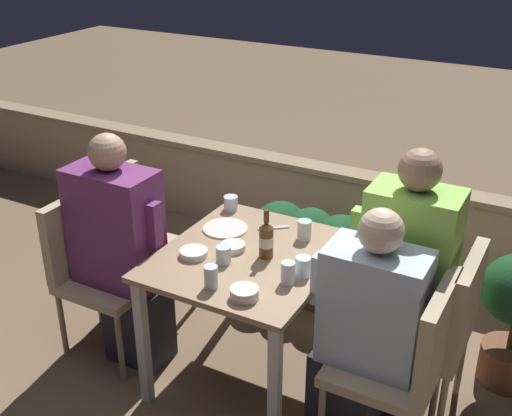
# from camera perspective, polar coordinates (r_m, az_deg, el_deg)

# --- Properties ---
(ground_plane) EXTENTS (16.00, 16.00, 0.00)m
(ground_plane) POSITION_cam_1_polar(r_m,az_deg,el_deg) (3.59, -0.56, -14.55)
(ground_plane) COLOR #7A6047
(parapet_wall) EXTENTS (9.00, 0.18, 0.63)m
(parapet_wall) POSITION_cam_1_polar(r_m,az_deg,el_deg) (4.59, 8.72, -0.45)
(parapet_wall) COLOR tan
(parapet_wall) RESTS_ON ground_plane
(dining_table) EXTENTS (0.82, 0.94, 0.75)m
(dining_table) POSITION_cam_1_polar(r_m,az_deg,el_deg) (3.21, -0.61, -5.70)
(dining_table) COLOR #937556
(dining_table) RESTS_ON ground_plane
(planter_hedge) EXTENTS (0.76, 0.47, 0.59)m
(planter_hedge) POSITION_cam_1_polar(r_m,az_deg,el_deg) (4.08, 4.49, -3.59)
(planter_hedge) COLOR brown
(planter_hedge) RESTS_ON ground_plane
(chair_left_near) EXTENTS (0.47, 0.46, 0.91)m
(chair_left_near) POSITION_cam_1_polar(r_m,az_deg,el_deg) (3.61, -14.15, -4.48)
(chair_left_near) COLOR tan
(chair_left_near) RESTS_ON ground_plane
(person_purple_stripe) EXTENTS (0.52, 0.26, 1.30)m
(person_purple_stripe) POSITION_cam_1_polar(r_m,az_deg,el_deg) (3.44, -11.79, -3.88)
(person_purple_stripe) COLOR #282833
(person_purple_stripe) RESTS_ON ground_plane
(chair_left_far) EXTENTS (0.47, 0.46, 0.91)m
(chair_left_far) POSITION_cam_1_polar(r_m,az_deg,el_deg) (3.86, -11.27, -2.14)
(chair_left_far) COLOR tan
(chair_left_far) RESTS_ON ground_plane
(chair_right_near) EXTENTS (0.47, 0.46, 0.91)m
(chair_right_near) POSITION_cam_1_polar(r_m,az_deg,el_deg) (2.90, 13.41, -12.69)
(chair_right_near) COLOR tan
(chair_right_near) RESTS_ON ground_plane
(person_blue_shirt) EXTENTS (0.50, 0.26, 1.21)m
(person_blue_shirt) POSITION_cam_1_polar(r_m,az_deg,el_deg) (2.91, 9.54, -10.77)
(person_blue_shirt) COLOR #282833
(person_blue_shirt) RESTS_ON ground_plane
(chair_right_far) EXTENTS (0.47, 0.46, 0.91)m
(chair_right_far) POSITION_cam_1_polar(r_m,az_deg,el_deg) (3.14, 16.00, -9.66)
(chair_right_far) COLOR tan
(chair_right_far) RESTS_ON ground_plane
(person_green_blouse) EXTENTS (0.49, 0.26, 1.37)m
(person_green_blouse) POSITION_cam_1_polar(r_m,az_deg,el_deg) (3.10, 12.69, -6.61)
(person_green_blouse) COLOR #282833
(person_green_blouse) RESTS_ON ground_plane
(beer_bottle) EXTENTS (0.07, 0.07, 0.25)m
(beer_bottle) POSITION_cam_1_polar(r_m,az_deg,el_deg) (3.08, 0.91, -2.79)
(beer_bottle) COLOR brown
(beer_bottle) RESTS_ON dining_table
(plate_0) EXTENTS (0.24, 0.24, 0.01)m
(plate_0) POSITION_cam_1_polar(r_m,az_deg,el_deg) (3.39, -2.76, -1.82)
(plate_0) COLOR silver
(plate_0) RESTS_ON dining_table
(bowl_0) EXTENTS (0.13, 0.13, 0.05)m
(bowl_0) POSITION_cam_1_polar(r_m,az_deg,el_deg) (2.81, -1.04, -7.52)
(bowl_0) COLOR silver
(bowl_0) RESTS_ON dining_table
(bowl_1) EXTENTS (0.12, 0.12, 0.03)m
(bowl_1) POSITION_cam_1_polar(r_m,az_deg,el_deg) (3.19, -2.04, -3.40)
(bowl_1) COLOR beige
(bowl_1) RESTS_ON dining_table
(bowl_2) EXTENTS (0.14, 0.14, 0.03)m
(bowl_2) POSITION_cam_1_polar(r_m,az_deg,el_deg) (3.14, -5.58, -3.95)
(bowl_2) COLOR silver
(bowl_2) RESTS_ON dining_table
(glass_cup_0) EXTENTS (0.06, 0.06, 0.11)m
(glass_cup_0) POSITION_cam_1_polar(r_m,az_deg,el_deg) (2.87, -3.97, -6.16)
(glass_cup_0) COLOR silver
(glass_cup_0) RESTS_ON dining_table
(glass_cup_1) EXTENTS (0.08, 0.08, 0.08)m
(glass_cup_1) POSITION_cam_1_polar(r_m,az_deg,el_deg) (3.59, -2.25, 0.44)
(glass_cup_1) COLOR silver
(glass_cup_1) RESTS_ON dining_table
(glass_cup_2) EXTENTS (0.07, 0.07, 0.10)m
(glass_cup_2) POSITION_cam_1_polar(r_m,az_deg,el_deg) (3.28, 4.32, -1.95)
(glass_cup_2) COLOR silver
(glass_cup_2) RESTS_ON dining_table
(glass_cup_3) EXTENTS (0.07, 0.07, 0.10)m
(glass_cup_3) POSITION_cam_1_polar(r_m,az_deg,el_deg) (2.96, 4.21, -5.21)
(glass_cup_3) COLOR silver
(glass_cup_3) RESTS_ON dining_table
(glass_cup_4) EXTENTS (0.07, 0.07, 0.09)m
(glass_cup_4) POSITION_cam_1_polar(r_m,az_deg,el_deg) (3.06, -2.91, -4.16)
(glass_cup_4) COLOR silver
(glass_cup_4) RESTS_ON dining_table
(glass_cup_5) EXTENTS (0.06, 0.06, 0.11)m
(glass_cup_5) POSITION_cam_1_polar(r_m,az_deg,el_deg) (2.90, 2.85, -5.78)
(glass_cup_5) COLOR silver
(glass_cup_5) RESTS_ON dining_table
(fork_0) EXTENTS (0.14, 0.12, 0.01)m
(fork_0) POSITION_cam_1_polar(r_m,az_deg,el_deg) (3.39, 1.57, -1.79)
(fork_0) COLOR silver
(fork_0) RESTS_ON dining_table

